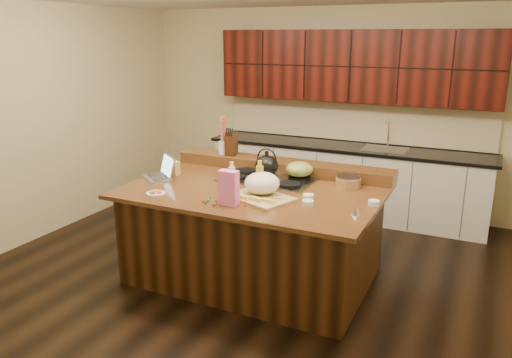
% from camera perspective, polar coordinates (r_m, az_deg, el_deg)
% --- Properties ---
extents(room, '(5.52, 5.02, 2.72)m').
position_cam_1_polar(room, '(4.66, -0.26, 3.98)').
color(room, black).
rests_on(room, ground).
extents(island, '(2.40, 1.60, 0.92)m').
position_cam_1_polar(island, '(4.92, -0.25, -6.15)').
color(island, black).
rests_on(island, ground).
extents(back_ledge, '(2.40, 0.30, 0.12)m').
position_cam_1_polar(back_ledge, '(5.37, 2.98, 1.54)').
color(back_ledge, black).
rests_on(back_ledge, island).
extents(cooktop, '(0.92, 0.52, 0.05)m').
position_cam_1_polar(cooktop, '(5.02, 1.22, 0.01)').
color(cooktop, gray).
rests_on(cooktop, island).
extents(back_counter, '(3.70, 0.66, 2.40)m').
position_cam_1_polar(back_counter, '(6.69, 10.42, 4.23)').
color(back_counter, silver).
rests_on(back_counter, ground).
extents(kettle, '(0.31, 0.31, 0.21)m').
position_cam_1_polar(kettle, '(4.99, 1.23, 1.51)').
color(kettle, black).
rests_on(kettle, cooktop).
extents(green_bowl, '(0.30, 0.30, 0.15)m').
position_cam_1_polar(green_bowl, '(5.00, 4.98, 1.12)').
color(green_bowl, olive).
rests_on(green_bowl, cooktop).
extents(laptop, '(0.42, 0.41, 0.23)m').
position_cam_1_polar(laptop, '(5.18, -10.69, 0.77)').
color(laptop, '#B7B7BC').
rests_on(laptop, island).
extents(oil_bottle, '(0.07, 0.07, 0.27)m').
position_cam_1_polar(oil_bottle, '(4.55, 0.43, -0.15)').
color(oil_bottle, gold).
rests_on(oil_bottle, island).
extents(vinegar_bottle, '(0.07, 0.07, 0.25)m').
position_cam_1_polar(vinegar_bottle, '(4.59, -2.78, -0.15)').
color(vinegar_bottle, silver).
rests_on(vinegar_bottle, island).
extents(wooden_tray, '(0.66, 0.57, 0.22)m').
position_cam_1_polar(wooden_tray, '(4.49, 0.65, -0.85)').
color(wooden_tray, tan).
rests_on(wooden_tray, island).
extents(ramekin_a, '(0.12, 0.12, 0.04)m').
position_cam_1_polar(ramekin_a, '(4.31, 5.96, -2.74)').
color(ramekin_a, white).
rests_on(ramekin_a, island).
extents(ramekin_b, '(0.13, 0.13, 0.04)m').
position_cam_1_polar(ramekin_b, '(4.41, 13.34, -2.68)').
color(ramekin_b, white).
rests_on(ramekin_b, island).
extents(ramekin_c, '(0.11, 0.11, 0.04)m').
position_cam_1_polar(ramekin_c, '(4.47, 6.00, -2.04)').
color(ramekin_c, white).
rests_on(ramekin_c, island).
extents(strainer_bowl, '(0.26, 0.26, 0.09)m').
position_cam_1_polar(strainer_bowl, '(4.88, 10.49, -0.40)').
color(strainer_bowl, '#996B3F').
rests_on(strainer_bowl, island).
extents(kitchen_timer, '(0.09, 0.09, 0.07)m').
position_cam_1_polar(kitchen_timer, '(4.15, 11.34, -3.55)').
color(kitchen_timer, silver).
rests_on(kitchen_timer, island).
extents(pink_bag, '(0.17, 0.09, 0.31)m').
position_cam_1_polar(pink_bag, '(4.27, -3.13, -1.03)').
color(pink_bag, '#F774C7').
rests_on(pink_bag, island).
extents(candy_plate, '(0.20, 0.20, 0.01)m').
position_cam_1_polar(candy_plate, '(4.69, -11.38, -1.61)').
color(candy_plate, white).
rests_on(candy_plate, island).
extents(package_box, '(0.11, 0.09, 0.15)m').
position_cam_1_polar(package_box, '(5.27, -9.40, 1.24)').
color(package_box, gold).
rests_on(package_box, island).
extents(utensil_crock, '(0.14, 0.14, 0.14)m').
position_cam_1_polar(utensil_crock, '(5.64, -3.72, 3.60)').
color(utensil_crock, white).
rests_on(utensil_crock, back_ledge).
extents(knife_block, '(0.15, 0.20, 0.22)m').
position_cam_1_polar(knife_block, '(5.58, -2.83, 3.92)').
color(knife_block, black).
rests_on(knife_block, back_ledge).
extents(gumdrop_0, '(0.02, 0.02, 0.02)m').
position_cam_1_polar(gumdrop_0, '(4.27, -2.00, -3.02)').
color(gumdrop_0, red).
rests_on(gumdrop_0, island).
extents(gumdrop_1, '(0.02, 0.02, 0.02)m').
position_cam_1_polar(gumdrop_1, '(4.34, -4.16, -2.74)').
color(gumdrop_1, '#198C26').
rests_on(gumdrop_1, island).
extents(gumdrop_2, '(0.02, 0.02, 0.02)m').
position_cam_1_polar(gumdrop_2, '(4.27, -1.24, -3.05)').
color(gumdrop_2, red).
rests_on(gumdrop_2, island).
extents(gumdrop_3, '(0.02, 0.02, 0.02)m').
position_cam_1_polar(gumdrop_3, '(4.30, -4.79, -2.92)').
color(gumdrop_3, '#198C26').
rests_on(gumdrop_3, island).
extents(gumdrop_4, '(0.02, 0.02, 0.02)m').
position_cam_1_polar(gumdrop_4, '(4.29, -4.92, -2.99)').
color(gumdrop_4, red).
rests_on(gumdrop_4, island).
extents(gumdrop_5, '(0.02, 0.02, 0.02)m').
position_cam_1_polar(gumdrop_5, '(4.50, -5.17, -2.06)').
color(gumdrop_5, '#198C26').
rests_on(gumdrop_5, island).
extents(gumdrop_6, '(0.02, 0.02, 0.02)m').
position_cam_1_polar(gumdrop_6, '(4.41, -3.00, -2.39)').
color(gumdrop_6, red).
rests_on(gumdrop_6, island).
extents(gumdrop_7, '(0.02, 0.02, 0.02)m').
position_cam_1_polar(gumdrop_7, '(4.40, -5.52, -2.50)').
color(gumdrop_7, '#198C26').
rests_on(gumdrop_7, island).
extents(gumdrop_8, '(0.02, 0.02, 0.02)m').
position_cam_1_polar(gumdrop_8, '(4.40, -4.61, -2.49)').
color(gumdrop_8, red).
rests_on(gumdrop_8, island).
extents(gumdrop_9, '(0.02, 0.02, 0.02)m').
position_cam_1_polar(gumdrop_9, '(4.34, -4.80, -2.77)').
color(gumdrop_9, '#198C26').
rests_on(gumdrop_9, island).
extents(gumdrop_10, '(0.02, 0.02, 0.02)m').
position_cam_1_polar(gumdrop_10, '(4.33, -4.99, -2.80)').
color(gumdrop_10, red).
rests_on(gumdrop_10, island).
extents(gumdrop_11, '(0.02, 0.02, 0.02)m').
position_cam_1_polar(gumdrop_11, '(4.35, -5.77, -2.76)').
color(gumdrop_11, '#198C26').
rests_on(gumdrop_11, island).
extents(gumdrop_12, '(0.02, 0.02, 0.02)m').
position_cam_1_polar(gumdrop_12, '(4.39, -6.05, -2.57)').
color(gumdrop_12, red).
rests_on(gumdrop_12, island).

